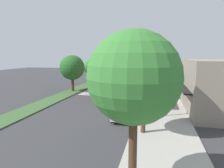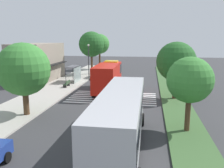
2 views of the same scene
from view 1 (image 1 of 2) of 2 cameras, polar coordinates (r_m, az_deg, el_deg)
name	(u,v)px [view 1 (image 1 of 2)]	position (r m, az deg, el deg)	size (l,w,h in m)	color
ground_plane	(111,93)	(34.09, -0.26, -2.72)	(120.00, 120.00, 0.00)	#38383A
sidewalk	(161,95)	(33.20, 14.03, -3.15)	(60.00, 5.42, 0.14)	#ADA89E
median_strip	(73,91)	(36.39, -11.36, -2.06)	(60.00, 3.00, 0.14)	#3D6033
crosswalk	(112,93)	(34.50, -0.09, -2.57)	(5.85, 10.25, 0.01)	silver
fire_truck	(114,84)	(30.88, 0.47, 0.07)	(9.52, 3.03, 3.78)	red
parked_car_west	(146,75)	(57.29, 9.79, 2.57)	(4.51, 2.23, 1.65)	#474C51
parked_car_mid	(144,78)	(50.64, 9.34, 1.88)	(4.54, 2.18, 1.78)	navy
parked_car_east	(124,110)	(20.67, 3.65, -7.51)	(4.56, 2.19, 1.82)	silver
transit_bus	(113,74)	(47.01, 0.38, 3.05)	(11.85, 2.91, 3.68)	#B2B2B7
bus_stop_shelter	(153,93)	(24.90, 11.81, -2.65)	(3.50, 1.40, 2.46)	#4C4C51
bench_near_shelter	(153,97)	(29.08, 11.90, -3.67)	(1.60, 0.50, 0.90)	#2D472D
street_lamp	(142,85)	(20.05, 8.87, -0.41)	(0.36, 0.36, 5.73)	#2D2D30
storefront_building	(211,87)	(24.97, 26.87, -0.70)	(10.50, 6.05, 6.06)	gray
sidewalk_tree_far_west	(153,60)	(48.97, 11.96, 6.83)	(4.05, 4.05, 7.31)	#47301E
sidewalk_tree_west	(152,67)	(40.84, 11.66, 5.01)	(4.69, 4.69, 6.50)	#513823
sidewalk_tree_east	(145,66)	(16.01, 9.45, 5.20)	(4.75, 4.75, 7.98)	#513823
sidewalk_tree_far_east	(134,78)	(8.85, 6.40, 1.74)	(4.29, 4.29, 7.61)	#47301E
median_tree_far_west	(90,67)	(44.98, -6.33, 5.08)	(3.39, 3.39, 5.58)	#513823
median_tree_west	(72,68)	(35.92, -11.52, 4.69)	(4.45, 4.45, 6.46)	#47301E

